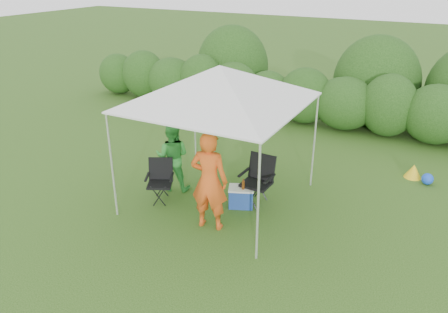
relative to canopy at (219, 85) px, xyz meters
The scene contains 10 objects.
ground 2.51m from the canopy, 90.00° to the right, with size 70.00×70.00×0.00m, color #385F1E.
hedge 5.74m from the canopy, 88.77° to the left, with size 16.29×1.53×1.80m.
canopy is the anchor object (origin of this frame).
chair_right 2.05m from the canopy, 21.20° to the left, with size 0.65×0.59×1.01m.
chair_left 2.32m from the canopy, 152.61° to the right, with size 0.68×0.66×0.89m.
man 1.84m from the canopy, 72.20° to the right, with size 0.69×0.46×1.91m, color #E25319.
woman 2.04m from the canopy, behind, with size 0.74×0.58×1.53m, color green.
cooler 2.31m from the canopy, ahead, with size 0.61×0.53×0.42m.
bottle 2.01m from the canopy, ahead, with size 0.06×0.06×0.22m, color #592D0C.
lawn_toy 5.16m from the canopy, 39.41° to the left, with size 0.65×0.54×0.32m.
Camera 1 is at (3.83, -6.60, 4.54)m, focal length 35.00 mm.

